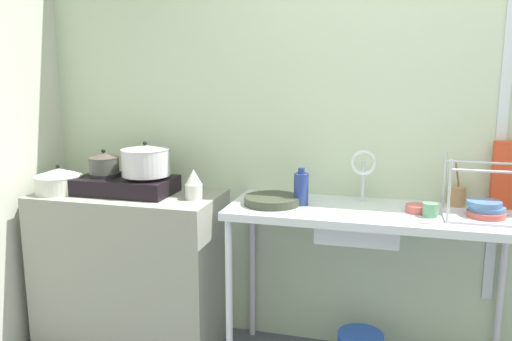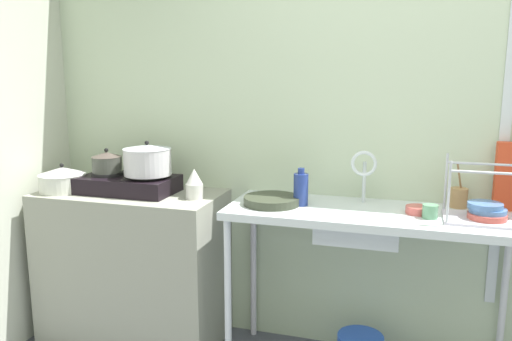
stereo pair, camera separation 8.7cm
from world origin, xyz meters
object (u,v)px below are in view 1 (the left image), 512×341
pot_on_left_burner (104,163)px  cup_by_rack (430,210)px  dish_rack (486,210)px  utensil_jar (457,196)px  stove (126,185)px  frying_pan (272,200)px  percolator (194,185)px  pot_on_right_burner (146,160)px  pot_beside_stove (59,180)px  faucet (363,167)px  cereal_box (511,175)px  bottle_by_sink (301,188)px  sink_basin (358,224)px  small_bowl_on_drainboard (418,209)px

pot_on_left_burner → cup_by_rack: bearing=-1.8°
dish_rack → utensil_jar: dish_rack is taller
stove → utensil_jar: 1.81m
frying_pan → percolator: bearing=179.8°
dish_rack → cup_by_rack: dish_rack is taller
dish_rack → utensil_jar: (-0.10, 0.23, 0.01)m
pot_on_right_burner → pot_beside_stove: (-0.51, -0.08, -0.13)m
faucet → cereal_box: (0.72, 0.09, -0.02)m
pot_on_left_burner → frying_pan: size_ratio=0.58×
stove → cup_by_rack: 1.65m
pot_on_left_burner → percolator: size_ratio=1.03×
stove → frying_pan: bearing=-1.7°
percolator → bottle_by_sink: bearing=3.0°
dish_rack → pot_beside_stove: bearing=-178.6°
cup_by_rack → bottle_by_sink: 0.64m
stove → percolator: 0.43m
frying_pan → pot_beside_stove: bearing=-177.3°
pot_beside_stove → bottle_by_sink: 1.40m
faucet → stove: bearing=-174.6°
utensil_jar → sink_basin: bearing=-157.2°
small_bowl_on_drainboard → bottle_by_sink: bottle_by_sink is taller
frying_pan → small_bowl_on_drainboard: size_ratio=2.44×
pot_on_right_burner → dish_rack: (1.77, -0.03, -0.15)m
small_bowl_on_drainboard → utensil_jar: 0.27m
pot_on_right_burner → cup_by_rack: bearing=-2.1°
pot_on_right_burner → utensil_jar: 1.68m
frying_pan → small_bowl_on_drainboard: bearing=3.1°
sink_basin → utensil_jar: (0.48, 0.20, 0.13)m
pot_on_left_burner → dish_rack: (2.03, -0.03, -0.13)m
pot_on_left_burner → sink_basin: size_ratio=0.42×
dish_rack → stove: bearing=179.2°
stove → pot_on_left_burner: pot_on_left_burner is taller
pot_on_left_burner → cereal_box: (2.18, 0.21, 0.00)m
faucet → frying_pan: size_ratio=0.97×
bottle_by_sink → dish_rack: bearing=-2.2°
utensil_jar → dish_rack: bearing=-65.3°
cup_by_rack → bottle_by_sink: size_ratio=0.37×
sink_basin → cup_by_rack: bearing=-8.5°
small_bowl_on_drainboard → cereal_box: cereal_box is taller
stove → dish_rack: size_ratio=1.45×
sink_basin → small_bowl_on_drainboard: size_ratio=3.38×
dish_rack → cereal_box: (0.14, 0.24, 0.13)m
dish_rack → bottle_by_sink: size_ratio=1.93×
pot_on_right_burner → utensil_jar: pot_on_right_burner is taller
pot_on_right_burner → frying_pan: (0.73, -0.03, -0.18)m
small_bowl_on_drainboard → cereal_box: (0.45, 0.20, 0.15)m
cup_by_rack → faucet: bearing=151.5°
pot_beside_stove → small_bowl_on_drainboard: pot_beside_stove is taller
faucet → bottle_by_sink: 0.35m
pot_on_left_burner → frying_pan: pot_on_left_burner is taller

